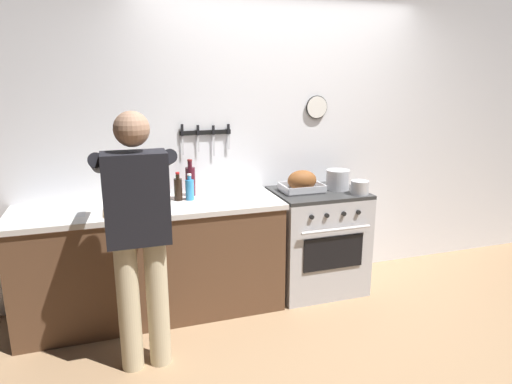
% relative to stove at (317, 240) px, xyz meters
% --- Properties ---
extents(ground_plane, '(8.00, 8.00, 0.00)m').
position_rel_stove_xyz_m(ground_plane, '(-0.22, -0.99, -0.45)').
color(ground_plane, '#937251').
extents(wall_back, '(6.00, 0.13, 2.60)m').
position_rel_stove_xyz_m(wall_back, '(-0.22, 0.36, 0.85)').
color(wall_back, silver).
rests_on(wall_back, ground).
extents(counter_block, '(2.03, 0.65, 0.90)m').
position_rel_stove_xyz_m(counter_block, '(-1.43, 0.00, 0.01)').
color(counter_block, brown).
rests_on(counter_block, ground).
extents(stove, '(0.76, 0.67, 0.90)m').
position_rel_stove_xyz_m(stove, '(0.00, 0.00, 0.00)').
color(stove, '#BCBCC1').
rests_on(stove, ground).
extents(person_cook, '(0.51, 0.63, 1.66)m').
position_rel_stove_xyz_m(person_cook, '(-1.55, -0.66, 0.50)').
color(person_cook, '#C6B793').
rests_on(person_cook, ground).
extents(roasting_pan, '(0.35, 0.26, 0.19)m').
position_rel_stove_xyz_m(roasting_pan, '(-0.15, 0.02, 0.53)').
color(roasting_pan, '#B7B7BC').
rests_on(roasting_pan, stove).
extents(stock_pot, '(0.20, 0.20, 0.17)m').
position_rel_stove_xyz_m(stock_pot, '(0.18, 0.01, 0.54)').
color(stock_pot, '#B7B7BC').
rests_on(stock_pot, stove).
extents(saucepan, '(0.15, 0.15, 0.11)m').
position_rel_stove_xyz_m(saucepan, '(0.28, -0.21, 0.51)').
color(saucepan, '#B7B7BC').
rests_on(saucepan, stove).
extents(cutting_board, '(0.36, 0.24, 0.02)m').
position_rel_stove_xyz_m(cutting_board, '(-1.58, -0.12, 0.46)').
color(cutting_board, tan).
rests_on(cutting_board, counter_block).
extents(bottle_hot_sauce, '(0.05, 0.05, 0.19)m').
position_rel_stove_xyz_m(bottle_hot_sauce, '(-1.18, 0.14, 0.53)').
color(bottle_hot_sauce, red).
rests_on(bottle_hot_sauce, counter_block).
extents(bottle_wine_red, '(0.08, 0.08, 0.30)m').
position_rel_stove_xyz_m(bottle_wine_red, '(-1.07, 0.19, 0.58)').
color(bottle_wine_red, '#47141E').
rests_on(bottle_wine_red, counter_block).
extents(bottle_dish_soap, '(0.07, 0.07, 0.21)m').
position_rel_stove_xyz_m(bottle_dish_soap, '(-1.10, 0.06, 0.54)').
color(bottle_dish_soap, '#338CCC').
rests_on(bottle_dish_soap, counter_block).
extents(bottle_olive_oil, '(0.07, 0.07, 0.29)m').
position_rel_stove_xyz_m(bottle_olive_oil, '(-1.39, 0.12, 0.57)').
color(bottle_olive_oil, '#385623').
rests_on(bottle_olive_oil, counter_block).
extents(bottle_soy_sauce, '(0.06, 0.06, 0.23)m').
position_rel_stove_xyz_m(bottle_soy_sauce, '(-1.19, 0.07, 0.54)').
color(bottle_soy_sauce, black).
rests_on(bottle_soy_sauce, counter_block).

